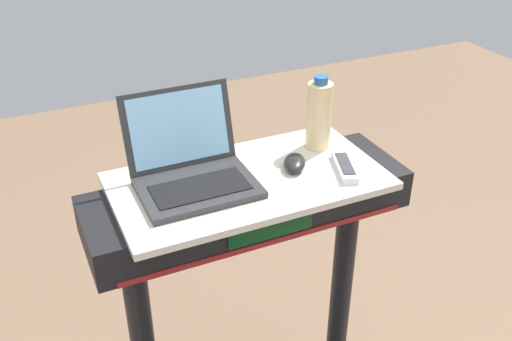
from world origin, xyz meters
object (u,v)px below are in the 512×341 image
computer_mouse (295,163)px  water_bottle (319,115)px  laptop (192,167)px  tv_remote (345,167)px

computer_mouse → water_bottle: 0.17m
laptop → computer_mouse: 0.29m
water_bottle → tv_remote: water_bottle is taller
laptop → water_bottle: bearing=8.9°
laptop → water_bottle: (0.41, 0.04, 0.06)m
laptop → tv_remote: 0.42m
laptop → tv_remote: size_ratio=1.82×
computer_mouse → water_bottle: size_ratio=0.45×
laptop → tv_remote: laptop is taller
computer_mouse → tv_remote: bearing=1.4°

